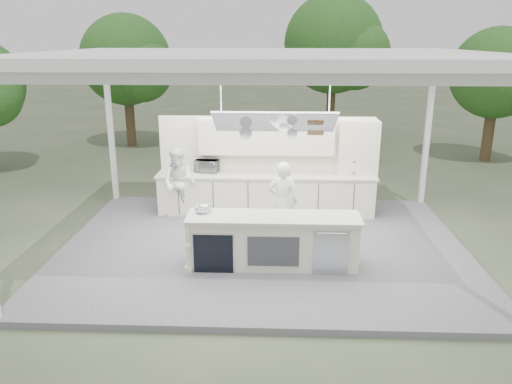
{
  "coord_description": "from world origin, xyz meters",
  "views": [
    {
      "loc": [
        0.23,
        -9.24,
        4.11
      ],
      "look_at": [
        -0.17,
        0.4,
        1.11
      ],
      "focal_mm": 35.0,
      "sensor_mm": 36.0,
      "label": 1
    }
  ],
  "objects_px": {
    "demo_island": "(272,241)",
    "head_chef": "(283,202)",
    "back_counter": "(266,194)",
    "sous_chef": "(179,183)"
  },
  "relations": [
    {
      "from": "demo_island",
      "to": "head_chef",
      "type": "height_order",
      "value": "head_chef"
    },
    {
      "from": "demo_island",
      "to": "head_chef",
      "type": "xyz_separation_m",
      "value": [
        0.19,
        1.15,
        0.36
      ]
    },
    {
      "from": "demo_island",
      "to": "sous_chef",
      "type": "bearing_deg",
      "value": 131.1
    },
    {
      "from": "head_chef",
      "to": "back_counter",
      "type": "bearing_deg",
      "value": -71.44
    },
    {
      "from": "head_chef",
      "to": "sous_chef",
      "type": "relative_size",
      "value": 1.02
    },
    {
      "from": "back_counter",
      "to": "head_chef",
      "type": "xyz_separation_m",
      "value": [
        0.37,
        -1.66,
        0.35
      ]
    },
    {
      "from": "sous_chef",
      "to": "back_counter",
      "type": "bearing_deg",
      "value": 22.31
    },
    {
      "from": "back_counter",
      "to": "sous_chef",
      "type": "height_order",
      "value": "sous_chef"
    },
    {
      "from": "head_chef",
      "to": "sous_chef",
      "type": "height_order",
      "value": "head_chef"
    },
    {
      "from": "head_chef",
      "to": "sous_chef",
      "type": "bearing_deg",
      "value": -23.3
    }
  ]
}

